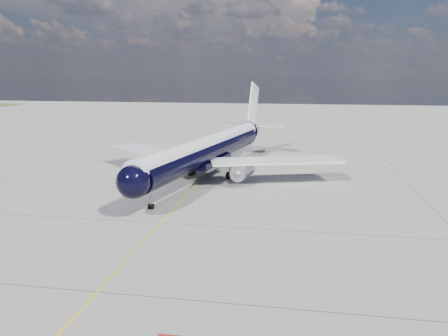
{
  "coord_description": "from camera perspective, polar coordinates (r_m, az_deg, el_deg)",
  "views": [
    {
      "loc": [
        13.89,
        -32.03,
        15.61
      ],
      "look_at": [
        5.14,
        19.94,
        4.0
      ],
      "focal_mm": 35.0,
      "sensor_mm": 36.0,
      "label": 1
    }
  ],
  "objects": [
    {
      "name": "main_airliner",
      "position": [
        65.79,
        -1.83,
        2.51
      ],
      "size": [
        38.52,
        47.51,
        13.84
      ],
      "rotation": [
        0.0,
        0.0,
        -0.21
      ],
      "color": "black",
      "rests_on": "ground"
    },
    {
      "name": "ground",
      "position": [
        65.46,
        -2.98,
        -1.39
      ],
      "size": [
        320.0,
        320.0,
        0.0
      ],
      "primitive_type": "plane",
      "color": "gray",
      "rests_on": "ground"
    },
    {
      "name": "taxiway_centerline",
      "position": [
        60.74,
        -3.99,
        -2.5
      ],
      "size": [
        0.16,
        160.0,
        0.01
      ],
      "primitive_type": "cube",
      "color": "yellow",
      "rests_on": "ground"
    }
  ]
}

